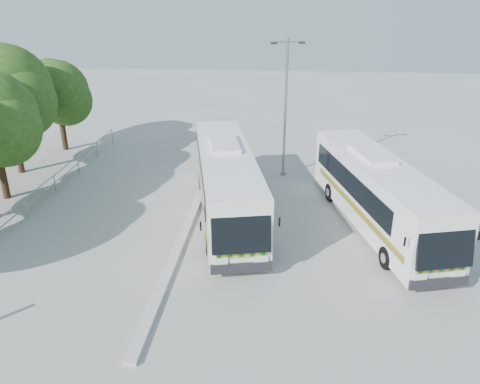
# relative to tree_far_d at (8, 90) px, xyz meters

# --- Properties ---
(ground) EXTENTS (100.00, 100.00, 0.00)m
(ground) POSITION_rel_tree_far_d_xyz_m (13.31, -8.80, -4.82)
(ground) COLOR #9F9F9A
(ground) RESTS_ON ground
(kerb_divider) EXTENTS (0.40, 16.00, 0.15)m
(kerb_divider) POSITION_rel_tree_far_d_xyz_m (11.01, -6.80, -4.74)
(kerb_divider) COLOR #B2B2AD
(kerb_divider) RESTS_ON ground
(railing) EXTENTS (0.06, 22.00, 1.00)m
(railing) POSITION_rel_tree_far_d_xyz_m (3.31, -4.80, -4.08)
(railing) COLOR gray
(railing) RESTS_ON ground
(tree_far_d) EXTENTS (5.62, 5.30, 7.33)m
(tree_far_d) POSITION_rel_tree_far_d_xyz_m (0.00, 0.00, 0.00)
(tree_far_d) COLOR #382314
(tree_far_d) RESTS_ON ground
(tree_far_e) EXTENTS (4.54, 4.28, 5.92)m
(tree_far_e) POSITION_rel_tree_far_d_xyz_m (0.68, 4.50, -0.93)
(tree_far_e) COLOR #382314
(tree_far_e) RESTS_ON ground
(coach_main) EXTENTS (4.53, 11.53, 3.14)m
(coach_main) POSITION_rel_tree_far_d_xyz_m (12.65, -4.72, -3.09)
(coach_main) COLOR silver
(coach_main) RESTS_ON ground
(coach_adjacent) EXTENTS (4.71, 11.11, 3.03)m
(coach_adjacent) POSITION_rel_tree_far_d_xyz_m (19.41, -5.31, -3.16)
(coach_adjacent) COLOR silver
(coach_adjacent) RESTS_ON ground
(lamppost) EXTENTS (1.83, 0.63, 7.60)m
(lamppost) POSITION_rel_tree_far_d_xyz_m (15.31, 0.91, -0.62)
(lamppost) COLOR gray
(lamppost) RESTS_ON ground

